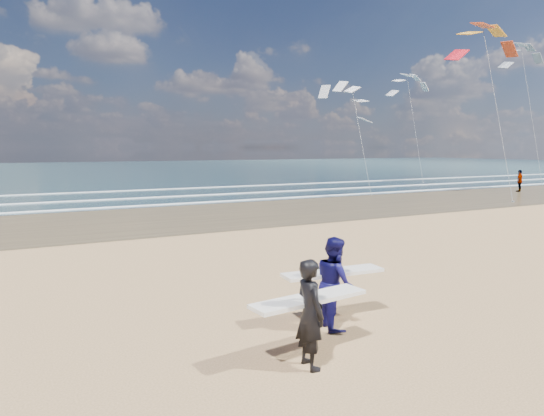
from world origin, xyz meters
TOP-DOWN VIEW (x-y plane):
  - wet_sand_strip at (20.00, 18.00)m, footprint 220.00×12.00m
  - ocean at (20.00, 72.00)m, footprint 220.00×100.00m
  - foam_breakers at (20.00, 28.10)m, footprint 220.00×11.70m
  - surfer_near at (-1.25, -0.70)m, footprint 2.25×1.08m
  - surfer_far at (0.13, 0.58)m, footprint 2.24×1.24m
  - beachgoer_1 at (31.05, 18.54)m, footprint 1.15×0.79m
  - kite_0 at (24.38, 16.30)m, footprint 6.63×4.83m
  - kite_1 at (19.00, 24.35)m, footprint 5.48×4.70m
  - kite_2 at (40.92, 25.05)m, footprint 6.09×4.77m
  - kite_5 at (32.13, 32.12)m, footprint 5.58×4.71m

SIDE VIEW (x-z plane):
  - wet_sand_strip at x=20.00m, z-range 0.00..0.01m
  - ocean at x=20.00m, z-range 0.00..0.02m
  - foam_breakers at x=20.00m, z-range 0.02..0.08m
  - beachgoer_1 at x=31.05m, z-range 0.00..1.81m
  - surfer_near at x=-1.25m, z-range 0.02..1.85m
  - surfer_far at x=0.13m, z-range 0.01..1.87m
  - kite_1 at x=19.00m, z-range 0.43..9.89m
  - kite_5 at x=32.13m, z-range 0.53..13.04m
  - kite_0 at x=24.38m, z-range 1.00..14.64m
  - kite_2 at x=40.92m, z-range 0.80..16.17m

